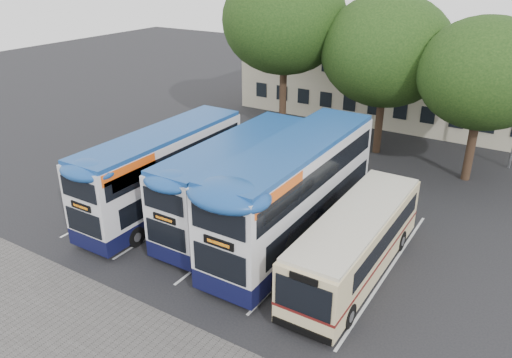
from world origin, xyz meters
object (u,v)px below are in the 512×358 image
object	(u,v)px
tree_mid	(387,51)
bus_dd_right	(295,188)
tree_right	(485,74)
tree_left	(285,21)
bus_dd_mid	(236,178)
bus_dd_left	(164,169)
bus_single	(357,239)

from	to	relation	value
tree_mid	bus_dd_right	xyz separation A→B (m)	(0.63, -13.07, -4.08)
tree_right	tree_mid	bearing A→B (deg)	165.69
tree_left	bus_dd_mid	xyz separation A→B (m)	(4.20, -12.14, -5.88)
tree_left	bus_dd_right	distance (m)	15.39
bus_dd_mid	bus_dd_right	xyz separation A→B (m)	(3.28, -0.11, 0.31)
tree_left	bus_dd_mid	size ratio (longest dim) A/B	1.16
bus_dd_mid	bus_dd_right	size ratio (longest dim) A/B	0.88
bus_dd_left	tree_mid	bearing A→B (deg)	65.82
bus_dd_mid	bus_dd_left	bearing A→B (deg)	-164.16
tree_mid	tree_right	bearing A→B (deg)	-14.31
bus_dd_left	bus_single	world-z (taller)	bus_dd_left
tree_mid	bus_dd_left	xyz separation A→B (m)	(-6.29, -14.00, -4.36)
tree_mid	bus_single	world-z (taller)	tree_mid
tree_left	bus_single	bearing A→B (deg)	-50.61
tree_right	bus_single	distance (m)	13.54
tree_right	bus_dd_right	distance (m)	13.25
bus_dd_right	bus_single	xyz separation A→B (m)	(3.42, -1.02, -1.04)
bus_single	tree_right	bearing A→B (deg)	80.97
tree_left	bus_dd_mid	bearing A→B (deg)	-70.93
tree_mid	bus_dd_right	size ratio (longest dim) A/B	0.89
tree_right	bus_single	world-z (taller)	tree_right
tree_mid	bus_single	size ratio (longest dim) A/B	1.08
tree_mid	bus_dd_mid	size ratio (longest dim) A/B	1.01
bus_dd_right	bus_single	distance (m)	3.72
tree_left	bus_dd_left	size ratio (longest dim) A/B	1.14
bus_single	tree_left	bearing A→B (deg)	129.39
tree_left	bus_single	distance (m)	18.39
tree_left	tree_right	xyz separation A→B (m)	(12.89, -0.71, -1.93)
bus_dd_right	bus_single	bearing A→B (deg)	-16.62
tree_right	bus_single	size ratio (longest dim) A/B	0.99
tree_left	tree_mid	distance (m)	7.05
tree_left	tree_mid	world-z (taller)	tree_left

